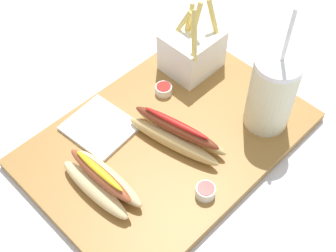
% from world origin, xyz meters
% --- Properties ---
extents(ground_plane, '(2.40, 2.40, 0.02)m').
position_xyz_m(ground_plane, '(0.00, 0.00, -0.01)').
color(ground_plane, silver).
extents(food_tray, '(0.50, 0.35, 0.02)m').
position_xyz_m(food_tray, '(0.00, 0.00, 0.01)').
color(food_tray, olive).
rests_on(food_tray, ground_plane).
extents(soda_cup, '(0.08, 0.08, 0.25)m').
position_xyz_m(soda_cup, '(0.15, -0.10, 0.10)').
color(soda_cup, beige).
rests_on(soda_cup, food_tray).
extents(fries_basket, '(0.11, 0.09, 0.16)m').
position_xyz_m(fries_basket, '(0.16, 0.09, 0.07)').
color(fries_basket, white).
rests_on(fries_basket, food_tray).
extents(hot_dog_1, '(0.09, 0.19, 0.06)m').
position_xyz_m(hot_dog_1, '(0.00, -0.02, 0.04)').
color(hot_dog_1, tan).
rests_on(hot_dog_1, food_tray).
extents(hot_dog_2, '(0.07, 0.16, 0.06)m').
position_xyz_m(hot_dog_2, '(-0.16, 0.00, 0.04)').
color(hot_dog_2, '#E5C689').
rests_on(hot_dog_2, food_tray).
extents(ketchup_cup_1, '(0.03, 0.03, 0.02)m').
position_xyz_m(ketchup_cup_1, '(0.07, 0.08, 0.03)').
color(ketchup_cup_1, white).
rests_on(ketchup_cup_1, food_tray).
extents(ketchup_cup_2, '(0.03, 0.03, 0.02)m').
position_xyz_m(ketchup_cup_2, '(-0.04, -0.13, 0.03)').
color(ketchup_cup_2, white).
rests_on(ketchup_cup_2, food_tray).
extents(napkin_stack, '(0.12, 0.13, 0.01)m').
position_xyz_m(napkin_stack, '(-0.08, 0.10, 0.02)').
color(napkin_stack, white).
rests_on(napkin_stack, food_tray).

